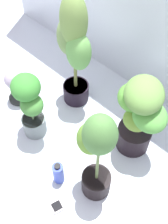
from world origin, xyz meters
The scene contains 8 objects.
ground_plane centered at (0.00, 0.00, 0.00)m, with size 8.00×8.00×0.00m, color silver.
potted_plant_front_right centered at (0.32, -0.11, 0.48)m, with size 0.31×0.25×0.85m.
potted_plant_front_left centered at (-0.33, -0.09, 0.37)m, with size 0.32×0.29×0.62m.
potted_plant_back_right centered at (0.31, 0.34, 0.41)m, with size 0.45×0.39×0.70m.
potted_plant_back_left centered at (-0.33, 0.38, 0.58)m, with size 0.38×0.28×1.02m.
hygrometer_box centered at (0.25, -0.41, 0.01)m, with size 0.10×0.10×0.03m.
floor_fan centered at (-0.69, 0.04, 0.22)m, with size 0.21×0.21×0.34m.
nutrient_bottle centered at (0.11, -0.25, 0.10)m, with size 0.08×0.08×0.22m.
Camera 1 is at (0.86, -0.78, 2.06)m, focal length 48.29 mm.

